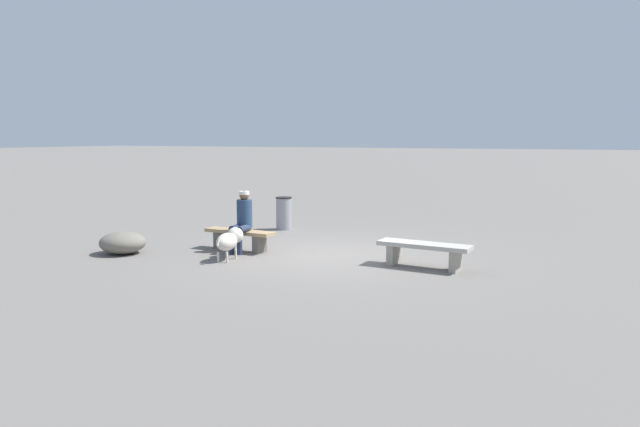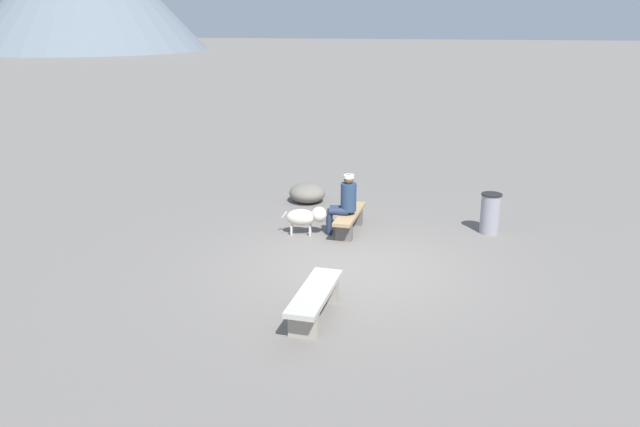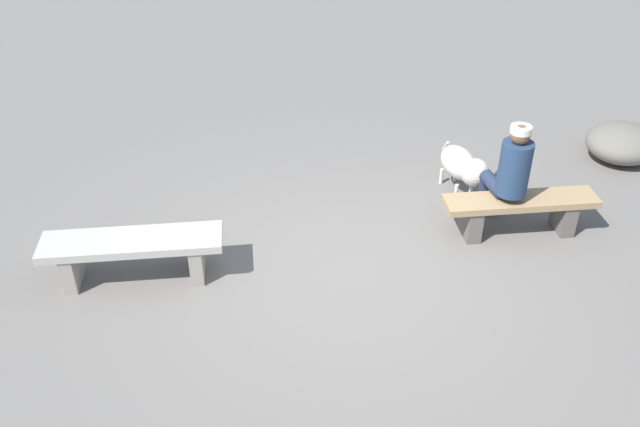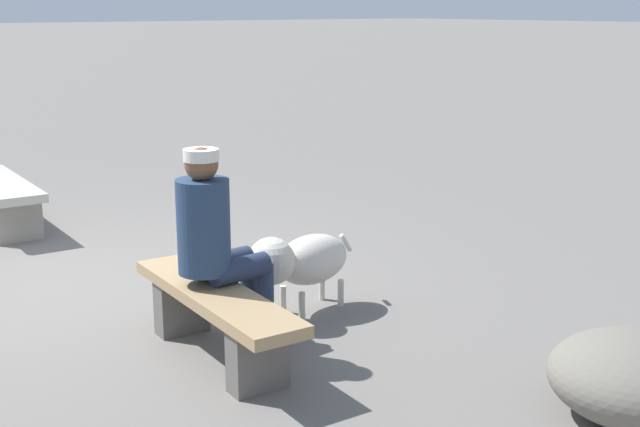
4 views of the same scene
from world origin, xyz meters
name	(u,v)px [view 3 (image 3 of 4)]	position (x,y,z in m)	size (l,w,h in m)	color
ground	(350,277)	(0.00, 0.00, -0.03)	(210.00, 210.00, 0.06)	slate
bench_left	(133,250)	(-2.05, 0.37, 0.33)	(1.74, 0.60, 0.46)	gray
bench_right	(519,209)	(1.91, 0.36, 0.30)	(1.64, 0.50, 0.43)	#605B56
seated_person	(509,171)	(1.77, 0.45, 0.72)	(0.34, 0.61, 1.28)	navy
dog	(463,166)	(1.61, 1.21, 0.38)	(0.41, 0.93, 0.60)	beige
boulder	(623,143)	(3.92, 1.65, 0.23)	(0.94, 0.87, 0.46)	#6B665B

